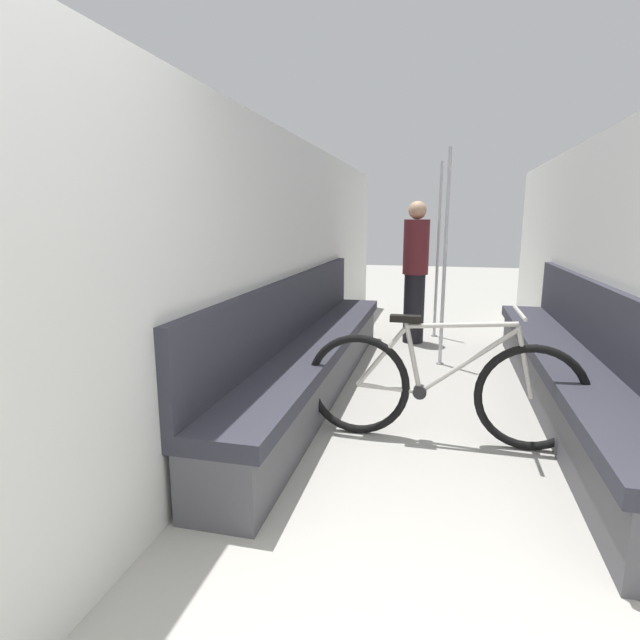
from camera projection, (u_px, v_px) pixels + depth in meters
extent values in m
cube|color=silver|center=(282.00, 266.00, 4.19)|extent=(0.10, 8.98, 2.17)
cube|color=silver|center=(621.00, 274.00, 3.59)|extent=(0.10, 8.98, 2.17)
cube|color=#4C4C51|center=(318.00, 370.00, 4.33)|extent=(0.42, 4.17, 0.37)
cube|color=#2D2D38|center=(318.00, 343.00, 4.28)|extent=(0.49, 4.17, 0.10)
cube|color=#2D2D38|center=(294.00, 307.00, 4.27)|extent=(0.07, 4.17, 0.52)
cube|color=#4C4C51|center=(563.00, 388.00, 3.88)|extent=(0.42, 4.17, 0.37)
cube|color=#2D2D38|center=(566.00, 358.00, 3.83)|extent=(0.49, 4.17, 0.10)
cube|color=#2D2D38|center=(601.00, 320.00, 3.72)|extent=(0.07, 4.17, 0.52)
torus|color=black|center=(358.00, 384.00, 3.44)|extent=(0.71, 0.05, 0.71)
torus|color=black|center=(531.00, 398.00, 3.18)|extent=(0.71, 0.05, 0.71)
cylinder|color=#B7B2A8|center=(388.00, 388.00, 3.39)|extent=(0.42, 0.03, 0.05)
cylinder|color=#B7B2A8|center=(381.00, 357.00, 3.36)|extent=(0.33, 0.03, 0.43)
cylinder|color=#B7B2A8|center=(413.00, 356.00, 3.30)|extent=(0.14, 0.03, 0.50)
cylinder|color=#B7B2A8|center=(467.00, 362.00, 3.23)|extent=(0.61, 0.03, 0.48)
cylinder|color=#B7B2A8|center=(460.00, 325.00, 3.19)|extent=(0.70, 0.03, 0.08)
cylinder|color=#B7B2A8|center=(525.00, 363.00, 3.14)|extent=(0.14, 0.03, 0.47)
cylinder|color=black|center=(420.00, 392.00, 3.34)|extent=(0.09, 0.06, 0.09)
cube|color=black|center=(405.00, 319.00, 3.27)|extent=(0.20, 0.07, 0.04)
cylinder|color=#B7B2A8|center=(520.00, 313.00, 3.09)|extent=(0.02, 0.46, 0.02)
cylinder|color=gray|center=(440.00, 363.00, 5.16)|extent=(0.08, 0.08, 0.01)
cylinder|color=silver|center=(445.00, 260.00, 4.95)|extent=(0.04, 0.04, 2.15)
cylinder|color=gray|center=(434.00, 336.00, 6.38)|extent=(0.08, 0.08, 0.01)
cylinder|color=silver|center=(438.00, 252.00, 6.17)|extent=(0.04, 0.04, 2.15)
cylinder|color=black|center=(414.00, 308.00, 6.00)|extent=(0.25, 0.25, 0.83)
cylinder|color=#5B1E23|center=(416.00, 247.00, 5.86)|extent=(0.30, 0.30, 0.64)
sphere|color=tan|center=(418.00, 210.00, 5.77)|extent=(0.21, 0.21, 0.21)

